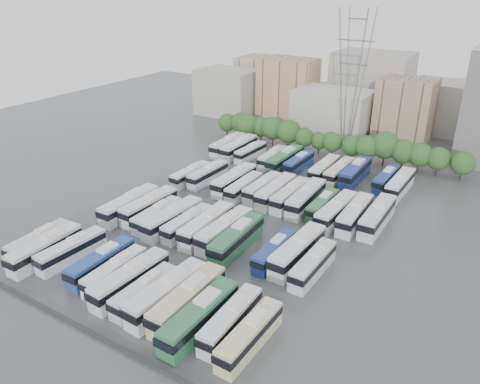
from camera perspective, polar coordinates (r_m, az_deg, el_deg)
The scene contains 51 objects.
ground at distance 83.20m, azimuth -0.80°, elevation -3.95°, with size 220.00×220.00×0.00m, color #424447.
parapet at distance 62.84m, azimuth -18.02°, elevation -15.83°, with size 56.00×0.50×0.50m, color #2D2D30.
tree_line at distance 116.51m, azimuth 10.40°, elevation 6.43°, with size 64.87×7.67×8.09m.
city_buildings at distance 144.84m, azimuth 12.50°, elevation 11.31°, with size 102.00×35.00×20.00m.
electricity_pylon at distance 119.41m, azimuth 13.53°, elevation 13.77°, with size 9.00×6.91×33.83m.
bus_r0_s0 at distance 81.31m, azimuth -23.30°, elevation -5.51°, with size 2.91×11.31×3.52m.
bus_r0_s1 at distance 78.32m, azimuth -22.63°, elevation -6.37°, with size 3.25×12.83×4.00m.
bus_r0_s2 at distance 76.75m, azimuth -19.85°, elevation -6.68°, with size 3.16×11.81×3.67m.
bus_r0_s4 at distance 72.36m, azimuth -16.55°, elevation -8.18°, with size 2.83×11.92×3.72m.
bus_r0_s5 at distance 69.89m, azimuth -14.97°, elevation -9.33°, with size 2.82×11.31×3.53m.
bus_r0_s6 at distance 67.33m, azimuth -13.24°, elevation -10.27°, with size 3.34×13.12×4.09m.
bus_r0_s7 at distance 65.19m, azimuth -11.62°, elevation -11.73°, with size 2.60×11.04×3.45m.
bus_r0_s8 at distance 63.60m, azimuth -8.87°, elevation -12.08°, with size 3.54×13.66×4.25m.
bus_r0_s9 at distance 62.14m, azimuth -6.37°, elevation -12.91°, with size 3.14×13.58×4.25m.
bus_r0_s10 at distance 59.42m, azimuth -4.93°, elevation -14.89°, with size 2.97×13.46×4.22m.
bus_r0_s11 at distance 59.19m, azimuth -1.12°, elevation -15.29°, with size 2.99×11.89×3.70m.
bus_r0_s12 at distance 57.16m, azimuth 1.22°, elevation -17.03°, with size 2.70×11.77×3.68m.
bus_r1_s1 at distance 87.91m, azimuth -13.30°, elevation -1.51°, with size 3.10×13.42×4.20m.
bus_r1_s2 at distance 86.94m, azimuth -11.03°, elevation -1.66°, with size 3.10×12.88×4.02m.
bus_r1_s3 at distance 83.87m, azimuth -10.10°, elevation -2.77°, with size 2.75×11.41×3.56m.
bus_r1_s4 at distance 81.85m, azimuth -8.28°, elevation -3.14°, with size 3.49×13.26×4.12m.
bus_r1_s5 at distance 80.39m, azimuth -6.45°, elevation -3.79°, with size 2.72×11.44×3.57m.
bus_r1_s6 at distance 78.93m, azimuth -4.10°, elevation -4.03°, with size 3.35×13.31×4.15m.
bus_r1_s7 at distance 77.35m, azimuth -1.88°, elevation -4.62°, with size 3.25×13.23×4.13m.
bus_r1_s8 at distance 74.79m, azimuth -0.39°, elevation -5.66°, with size 3.51×13.59×4.23m.
bus_r1_s10 at distance 72.43m, azimuth 4.19°, elevation -7.21°, with size 2.52×10.87×3.40m.
bus_r1_s11 at distance 72.18m, azimuth 7.05°, elevation -7.07°, with size 3.51×13.74×4.28m.
bus_r1_s12 at distance 69.75m, azimuth 8.89°, elevation -8.72°, with size 2.69×11.68×3.65m.
bus_r2_s1 at distance 100.28m, azimuth -6.04°, elevation 2.15°, with size 2.76×11.18×3.49m.
bus_r2_s2 at distance 99.82m, azimuth -3.94°, elevation 2.19°, with size 2.81×11.77×3.68m.
bus_r2_s4 at distance 96.15m, azimuth -0.71°, elevation 1.49°, with size 2.91×13.18×4.13m.
bus_r2_s5 at distance 93.59m, azimuth 0.47°, elevation 0.63°, with size 2.63×11.36×3.55m.
bus_r2_s6 at distance 93.34m, azimuth 2.75°, elevation 0.57°, with size 2.76×11.73×3.67m.
bus_r2_s7 at distance 91.43m, azimuth 4.39°, elevation 0.12°, with size 2.98×12.95×4.05m.
bus_r2_s8 at distance 90.19m, azimuth 6.16°, elevation -0.36°, with size 2.77×12.52×3.93m.
bus_r2_s9 at distance 88.99m, azimuth 8.04°, elevation -0.72°, with size 3.43×13.55×4.22m.
bus_r2_s10 at distance 87.69m, azimuth 10.05°, elevation -1.55°, with size 2.46×10.91×3.42m.
bus_r2_s11 at distance 85.23m, azimuth 11.65°, elevation -2.25°, with size 3.44×13.14×4.08m.
bus_r2_s12 at distance 84.81m, azimuth 13.83°, elevation -2.63°, with size 3.11×12.97×4.05m.
bus_r2_s13 at distance 84.93m, azimuth 16.39°, elevation -2.83°, with size 3.05×13.49×4.23m.
bus_r3_s0 at distance 117.03m, azimuth -1.46°, elevation 5.77°, with size 3.01×13.02×4.07m.
bus_r3_s1 at distance 115.16m, azimuth -0.13°, elevation 5.47°, with size 2.98×13.24×4.15m.
bus_r3_s2 at distance 113.11m, azimuth 1.29°, elevation 4.92°, with size 2.91×11.05×3.43m.
bus_r3_s4 at distance 109.73m, azimuth 3.95°, elevation 4.25°, with size 2.92×11.21×3.49m.
bus_r3_s5 at distance 107.73m, azimuth 5.46°, elevation 4.00°, with size 3.13×13.45×4.21m.
bus_r3_s6 at distance 107.00m, azimuth 7.17°, elevation 3.58°, with size 2.75×11.35×3.54m.
bus_r3_s8 at distance 103.98m, azimuth 10.25°, elevation 2.82°, with size 2.74×12.20×3.82m.
bus_r3_s9 at distance 103.09m, azimuth 12.02°, elevation 2.48°, with size 2.88×12.29×3.84m.
bus_r3_s10 at distance 102.92m, azimuth 13.87°, elevation 2.37°, with size 2.98×13.48×4.23m.
bus_r3_s12 at distance 101.98m, azimuth 17.38°, elevation 1.54°, with size 2.81×11.54×3.60m.
bus_r3_s13 at distance 99.78m, azimuth 18.91°, elevation 0.93°, with size 3.03×12.76×3.99m.
Camera 1 is at (39.84, -61.27, 39.77)m, focal length 35.00 mm.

